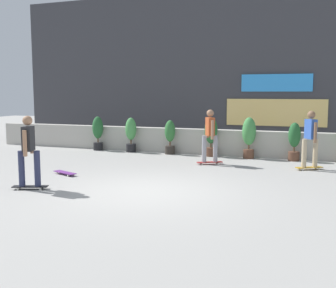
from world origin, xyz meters
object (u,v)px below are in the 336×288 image
potted_plant_0 (98,132)px  skater_far_left (210,134)px  potted_plant_3 (211,134)px  potted_plant_5 (294,140)px  skateboard_near_camera (65,173)px  potted_plant_2 (170,136)px  potted_plant_4 (249,135)px  skater_by_wall_right (310,137)px  potted_plant_1 (131,133)px  skater_mid_plaza (29,149)px

potted_plant_0 → skater_far_left: bearing=-18.3°
potted_plant_3 → skater_far_left: (0.38, -1.61, 0.16)m
potted_plant_5 → skateboard_near_camera: potted_plant_5 is taller
potted_plant_2 → potted_plant_4: 2.83m
potted_plant_0 → skater_by_wall_right: bearing=-10.8°
potted_plant_1 → potted_plant_5: (5.85, -0.00, -0.03)m
potted_plant_5 → skateboard_near_camera: 7.31m
potted_plant_4 → skateboard_near_camera: (-4.20, -4.58, -0.73)m
potted_plant_2 → skater_far_left: bearing=-40.3°
potted_plant_2 → potted_plant_3: 1.52m
potted_plant_2 → skateboard_near_camera: (-1.37, -4.58, -0.60)m
potted_plant_5 → skateboard_near_camera: size_ratio=1.53×
potted_plant_5 → potted_plant_1: bearing=180.0°
potted_plant_0 → skater_mid_plaza: skater_mid_plaza is taller
potted_plant_5 → skater_by_wall_right: skater_by_wall_right is taller
potted_plant_2 → skater_far_left: 2.50m
potted_plant_2 → potted_plant_5: potted_plant_5 is taller
skater_by_wall_right → potted_plant_0: bearing=169.2°
skater_far_left → potted_plant_4: bearing=59.8°
potted_plant_1 → skater_mid_plaza: (0.42, -6.30, 0.23)m
potted_plant_4 → skateboard_near_camera: potted_plant_4 is taller
skater_mid_plaza → potted_plant_4: bearing=57.8°
potted_plant_1 → skater_mid_plaza: 6.32m
potted_plant_3 → potted_plant_4: 1.31m
potted_plant_3 → potted_plant_5: size_ratio=1.10×
potted_plant_1 → skater_by_wall_right: bearing=-13.2°
potted_plant_0 → potted_plant_3: potted_plant_3 is taller
potted_plant_3 → potted_plant_2: bearing=180.0°
potted_plant_4 → potted_plant_5: (1.47, 0.00, -0.11)m
potted_plant_4 → skateboard_near_camera: bearing=-132.5°
potted_plant_3 → skater_mid_plaza: (-2.65, -6.30, 0.16)m
potted_plant_5 → skater_by_wall_right: 1.60m
potted_plant_5 → potted_plant_4: bearing=180.0°
potted_plant_1 → potted_plant_4: (4.38, -0.00, 0.08)m
potted_plant_4 → potted_plant_3: bearing=-180.0°
potted_plant_1 → potted_plant_2: potted_plant_1 is taller
potted_plant_3 → skateboard_near_camera: bearing=-122.2°
potted_plant_0 → potted_plant_4: 5.79m
potted_plant_2 → potted_plant_4: (2.83, -0.00, 0.13)m
potted_plant_0 → potted_plant_2: (2.95, 0.00, -0.06)m
potted_plant_1 → potted_plant_4: 4.38m
skater_far_left → skateboard_near_camera: (-3.26, -2.97, -0.88)m
potted_plant_2 → skater_by_wall_right: skater_by_wall_right is taller
potted_plant_2 → potted_plant_4: bearing=-0.0°
skater_far_left → skater_by_wall_right: bearing=2.3°
potted_plant_5 → skater_mid_plaza: 8.33m
potted_plant_1 → skateboard_near_camera: bearing=-87.7°
potted_plant_3 → skater_by_wall_right: 3.63m
potted_plant_1 → skater_far_left: 3.81m
potted_plant_5 → skater_far_left: (-2.40, -1.61, 0.26)m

